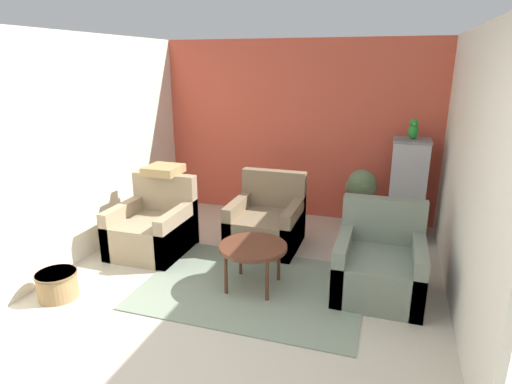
% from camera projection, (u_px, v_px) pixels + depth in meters
% --- Properties ---
extents(ground_plane, '(20.00, 20.00, 0.00)m').
position_uv_depth(ground_plane, '(176.00, 381.00, 3.06)').
color(ground_plane, beige).
rests_on(ground_plane, ground).
extents(wall_back_accent, '(4.05, 0.06, 2.50)m').
position_uv_depth(wall_back_accent, '(297.00, 130.00, 6.12)').
color(wall_back_accent, '#C64C38').
rests_on(wall_back_accent, ground_plane).
extents(wall_left, '(0.06, 3.74, 2.50)m').
position_uv_depth(wall_left, '(94.00, 146.00, 4.98)').
color(wall_left, silver).
rests_on(wall_left, ground_plane).
extents(wall_right, '(0.06, 3.74, 2.50)m').
position_uv_depth(wall_right, '(469.00, 172.00, 3.81)').
color(wall_right, silver).
rests_on(wall_right, ground_plane).
extents(area_rug, '(2.19, 1.59, 0.01)m').
position_uv_depth(area_rug, '(253.00, 287.00, 4.33)').
color(area_rug, gray).
rests_on(area_rug, ground_plane).
extents(coffee_table, '(0.68, 0.68, 0.46)m').
position_uv_depth(coffee_table, '(253.00, 249.00, 4.21)').
color(coffee_table, '#512D1E').
rests_on(coffee_table, ground_plane).
extents(armchair_left, '(0.82, 0.87, 0.88)m').
position_uv_depth(armchair_left, '(153.00, 229.00, 5.11)').
color(armchair_left, '#9E896B').
rests_on(armchair_left, ground_plane).
extents(armchair_right, '(0.82, 0.87, 0.88)m').
position_uv_depth(armchair_right, '(379.00, 266.00, 4.17)').
color(armchair_right, slate).
rests_on(armchair_right, ground_plane).
extents(armchair_middle, '(0.82, 0.87, 0.88)m').
position_uv_depth(armchair_middle, '(267.00, 224.00, 5.27)').
color(armchair_middle, '#7A664C').
rests_on(armchair_middle, ground_plane).
extents(birdcage, '(0.56, 0.56, 1.28)m').
position_uv_depth(birdcage, '(407.00, 191.00, 5.46)').
color(birdcage, slate).
rests_on(birdcage, ground_plane).
extents(parrot, '(0.12, 0.22, 0.26)m').
position_uv_depth(parrot, '(413.00, 130.00, 5.23)').
color(parrot, '#1E842D').
rests_on(parrot, birdcage).
extents(potted_plant, '(0.41, 0.37, 0.86)m').
position_uv_depth(potted_plant, '(361.00, 192.00, 5.58)').
color(potted_plant, brown).
rests_on(potted_plant, ground_plane).
extents(wicker_basket, '(0.39, 0.39, 0.26)m').
position_uv_depth(wicker_basket, '(57.00, 284.00, 4.11)').
color(wicker_basket, '#A37F51').
rests_on(wicker_basket, ground_plane).
extents(throw_pillow, '(0.41, 0.41, 0.10)m').
position_uv_depth(throw_pillow, '(163.00, 170.00, 5.21)').
color(throw_pillow, tan).
rests_on(throw_pillow, armchair_left).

